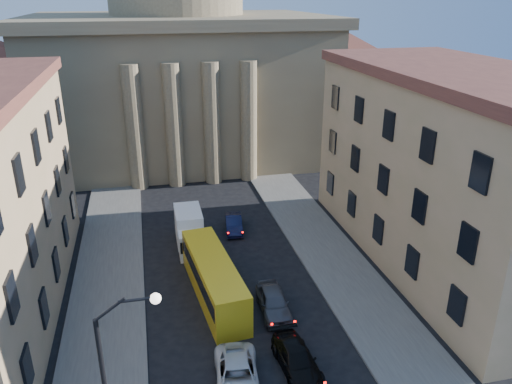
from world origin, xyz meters
TOP-DOWN VIEW (x-y plane):
  - sidewalk_left at (-8.50, 18.00)m, footprint 5.00×60.00m
  - sidewalk_right at (8.50, 18.00)m, footprint 5.00×60.00m
  - church at (0.00, 55.47)m, footprint 68.02×28.76m
  - building_right at (17.00, 22.00)m, footprint 11.60×26.60m
  - street_lamp at (-6.97, 8.00)m, footprint 2.62×0.44m
  - car_left_mid at (-1.38, 11.76)m, footprint 2.88×5.26m
  - car_right_mid at (2.10, 12.34)m, footprint 2.19×4.79m
  - car_right_far at (2.21, 17.82)m, footprint 2.00×4.61m
  - car_right_distant at (1.90, 30.24)m, footprint 1.88×4.15m
  - city_bus at (-1.31, 20.44)m, footprint 3.31×10.32m
  - box_truck at (-2.14, 28.16)m, footprint 2.16×5.34m

SIDE VIEW (x-z plane):
  - sidewalk_left at x=-8.50m, z-range 0.00..0.15m
  - sidewalk_right at x=8.50m, z-range 0.00..0.15m
  - car_right_distant at x=1.90m, z-range 0.00..1.32m
  - car_right_mid at x=2.10m, z-range 0.00..1.36m
  - car_left_mid at x=-1.38m, z-range 0.00..1.40m
  - car_right_far at x=2.21m, z-range 0.00..1.55m
  - box_truck at x=-2.14m, z-range -0.08..2.85m
  - city_bus at x=-1.31m, z-range 0.11..2.96m
  - street_lamp at x=-6.97m, z-range 0.87..9.70m
  - building_right at x=17.00m, z-range 0.07..14.77m
  - church at x=0.00m, z-range -6.42..30.18m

